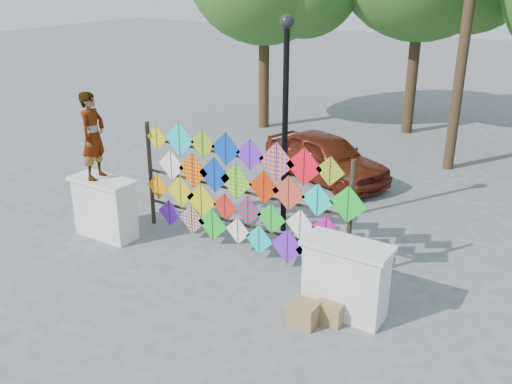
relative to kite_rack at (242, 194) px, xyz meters
The scene contains 9 objects.
ground 1.43m from the kite_rack, 97.49° to the right, with size 80.00×80.00×0.00m, color gray.
parapet_left 3.00m from the kite_rack, 161.67° to the right, with size 1.40×0.65×1.28m.
parapet_right 2.82m from the kite_rack, 19.58° to the right, with size 1.40×0.65×1.28m.
kite_rack is the anchor object (origin of this frame).
vendor_woman 3.20m from the kite_rack, 162.38° to the right, with size 0.64×0.42×1.76m, color #99999E.
sedan 4.64m from the kite_rack, 95.20° to the left, with size 1.48×3.68×1.25m, color maroon.
lamppost 1.95m from the kite_rack, 80.88° to the left, with size 0.28×0.28×4.46m.
cardboard_box_near 2.87m from the kite_rack, 35.02° to the right, with size 0.43×0.38×0.38m, color #997D4A.
cardboard_box_far 2.99m from the kite_rack, 25.94° to the right, with size 0.43×0.40×0.36m, color #997D4A.
Camera 1 is at (5.74, -7.67, 5.31)m, focal length 40.00 mm.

